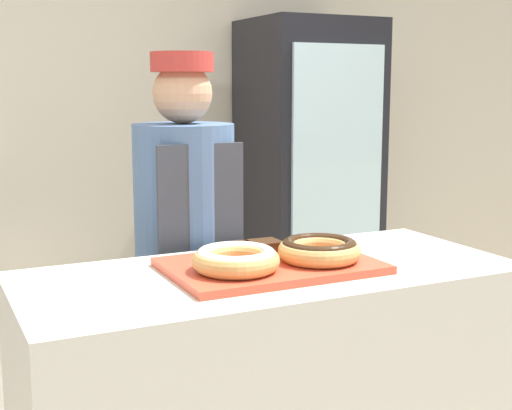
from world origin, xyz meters
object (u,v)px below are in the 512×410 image
baker_person (186,266)px  beverage_fridge (308,184)px  donut_light_glaze (236,259)px  brownie_back_left (236,249)px  donut_chocolate_glaze (319,249)px  serving_tray (271,266)px  brownie_back_right (265,246)px

baker_person → beverage_fridge: 1.69m
donut_light_glaze → beverage_fridge: (1.27, 1.80, -0.09)m
brownie_back_left → beverage_fridge: size_ratio=0.05×
donut_light_glaze → donut_chocolate_glaze: 0.27m
brownie_back_left → baker_person: (-0.01, 0.42, -0.15)m
donut_light_glaze → brownie_back_left: 0.21m
donut_light_glaze → donut_chocolate_glaze: (0.27, 0.00, 0.00)m
serving_tray → donut_chocolate_glaze: bearing=-20.9°
serving_tray → donut_light_glaze: donut_light_glaze is taller
brownie_back_right → brownie_back_left: bearing=180.0°
beverage_fridge → brownie_back_left: bearing=-126.4°
donut_chocolate_glaze → brownie_back_right: donut_chocolate_glaze is taller
baker_person → donut_light_glaze: bearing=-96.8°
serving_tray → brownie_back_right: (0.05, 0.14, 0.03)m
donut_light_glaze → serving_tray: bearing=20.9°
donut_light_glaze → beverage_fridge: size_ratio=0.13×
brownie_back_right → beverage_fridge: 1.94m
serving_tray → brownie_back_left: bearing=110.4°
donut_chocolate_glaze → beverage_fridge: bearing=61.0°
brownie_back_left → donut_light_glaze: bearing=-113.9°
donut_chocolate_glaze → baker_person: size_ratio=0.15×
brownie_back_right → beverage_fridge: beverage_fridge is taller
donut_chocolate_glaze → beverage_fridge: beverage_fridge is taller
serving_tray → baker_person: 0.58m
serving_tray → brownie_back_right: size_ratio=6.74×
serving_tray → brownie_back_left: 0.15m
serving_tray → brownie_back_right: brownie_back_right is taller
serving_tray → baker_person: bearing=96.4°
donut_light_glaze → baker_person: bearing=83.2°
beverage_fridge → baker_person: bearing=-135.2°
serving_tray → donut_light_glaze: bearing=-159.1°
beverage_fridge → donut_light_glaze: bearing=-125.2°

